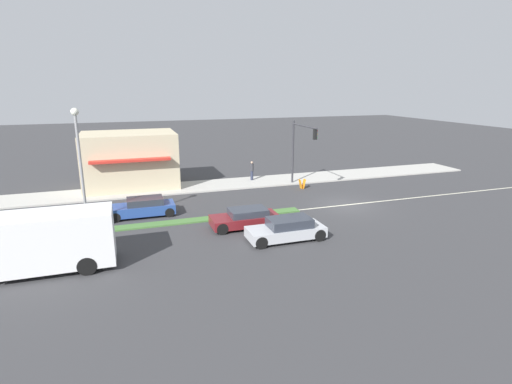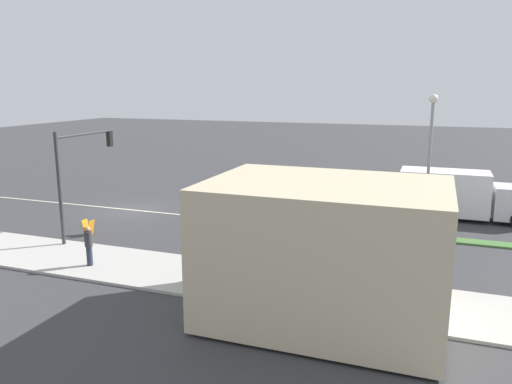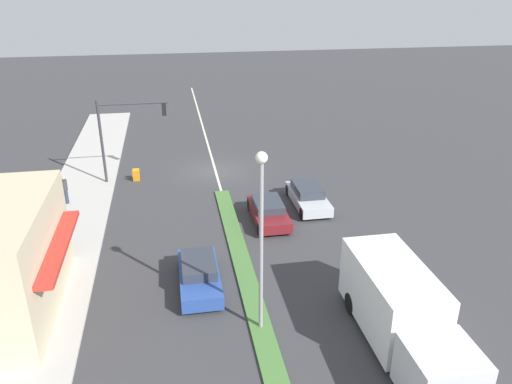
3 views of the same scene
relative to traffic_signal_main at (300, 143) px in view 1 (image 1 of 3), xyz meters
name	(u,v)px [view 1 (image 1 of 3)]	position (x,y,z in m)	size (l,w,h in m)	color
ground_plane	(88,232)	(-6.12, 16.92, -3.90)	(160.00, 160.00, 0.00)	#38383A
sidewalk_right	(89,195)	(2.88, 17.42, -3.84)	(4.00, 73.00, 0.12)	#B2AFA8
lane_marking_center	(346,205)	(-6.12, -1.08, -3.90)	(0.16, 60.00, 0.01)	beige
building_corner_store	(130,160)	(4.80, 13.95, -1.44)	(6.25, 7.80, 4.67)	#C6B793
traffic_signal_main	(300,143)	(0.00, 0.00, 0.00)	(4.59, 0.34, 5.60)	#333338
street_lamp	(80,155)	(-6.12, 16.89, 0.88)	(0.44, 0.44, 7.37)	gray
pedestrian	(252,170)	(3.50, 3.21, -2.84)	(0.34, 0.34, 1.77)	#282D42
warning_aframe_sign	(302,184)	(-0.56, -0.06, -3.47)	(0.45, 0.53, 0.84)	orange
delivery_truck	(37,243)	(-11.12, 18.70, -2.43)	(2.44, 7.50, 2.87)	silver
sedan_silver	(287,229)	(-11.12, 5.87, -3.27)	(1.84, 4.49, 1.30)	#B7BABF
sedan_maroon	(245,218)	(-8.32, 7.50, -3.30)	(1.86, 4.26, 1.20)	maroon
coupe_blue	(143,207)	(-3.92, 13.50, -3.28)	(1.79, 4.33, 1.28)	#284793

